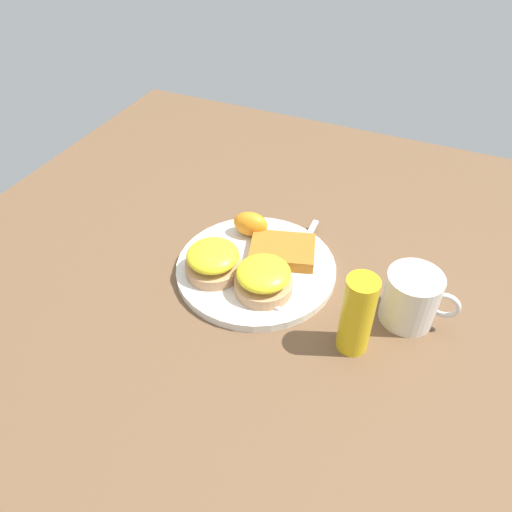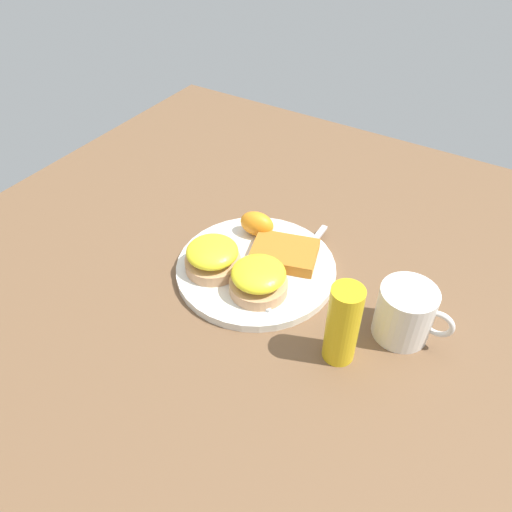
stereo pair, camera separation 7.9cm
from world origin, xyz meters
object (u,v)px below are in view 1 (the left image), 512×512
object	(u,v)px
fork	(292,266)
condiment_bottle	(357,315)
hashbrown_patty	(282,251)
sandwich_benedict_right	(264,278)
cup	(411,300)
orange_wedge	(251,224)
sandwich_benedict_left	(213,261)

from	to	relation	value
fork	condiment_bottle	size ratio (longest dim) A/B	1.79
hashbrown_patty	condiment_bottle	size ratio (longest dim) A/B	0.83
sandwich_benedict_right	cup	bearing A→B (deg)	11.25
orange_wedge	cup	world-z (taller)	cup
sandwich_benedict_left	orange_wedge	distance (m)	0.11
sandwich_benedict_left	condiment_bottle	xyz separation A→B (m)	(0.24, -0.04, 0.02)
sandwich_benedict_right	orange_wedge	distance (m)	0.14
fork	condiment_bottle	xyz separation A→B (m)	(0.13, -0.10, 0.05)
orange_wedge	sandwich_benedict_right	bearing A→B (deg)	-57.41
sandwich_benedict_right	hashbrown_patty	size ratio (longest dim) A/B	0.85
sandwich_benedict_right	orange_wedge	world-z (taller)	sandwich_benedict_right
condiment_bottle	cup	bearing A→B (deg)	52.62
fork	condiment_bottle	distance (m)	0.17
sandwich_benedict_right	cup	world-z (taller)	cup
sandwich_benedict_left	orange_wedge	bearing A→B (deg)	82.89
sandwich_benedict_right	hashbrown_patty	world-z (taller)	sandwich_benedict_right
sandwich_benedict_right	fork	bearing A→B (deg)	70.76
orange_wedge	cup	size ratio (longest dim) A/B	0.55
hashbrown_patty	cup	size ratio (longest dim) A/B	0.97
hashbrown_patty	orange_wedge	xyz separation A→B (m)	(-0.07, 0.03, 0.01)
cup	condiment_bottle	xyz separation A→B (m)	(-0.06, -0.08, 0.02)
fork	condiment_bottle	world-z (taller)	condiment_bottle
orange_wedge	fork	distance (m)	0.11
hashbrown_patty	cup	bearing A→B (deg)	-11.68
sandwich_benedict_left	hashbrown_patty	distance (m)	0.12
sandwich_benedict_left	sandwich_benedict_right	size ratio (longest dim) A/B	1.00
sandwich_benedict_left	hashbrown_patty	bearing A→B (deg)	44.06
sandwich_benedict_right	condiment_bottle	size ratio (longest dim) A/B	0.71
sandwich_benedict_left	fork	xyz separation A→B (m)	(0.11, 0.06, -0.02)
fork	cup	xyz separation A→B (m)	(0.19, -0.02, 0.03)
condiment_bottle	sandwich_benedict_left	bearing A→B (deg)	170.17
sandwich_benedict_left	cup	distance (m)	0.30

